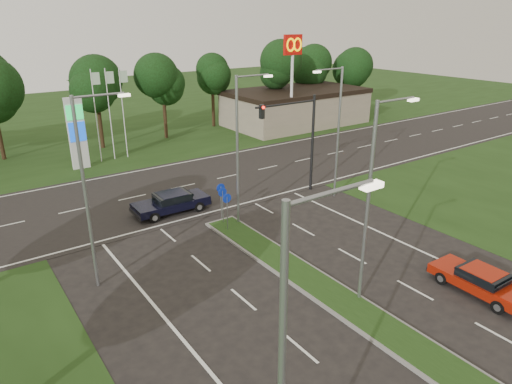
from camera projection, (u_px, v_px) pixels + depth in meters
verge_far at (65, 119)px, 57.67m from camera, size 160.00×50.00×0.02m
cross_road at (171, 189)px, 33.99m from camera, size 160.00×12.00×0.02m
median_kerb at (382, 328)px, 18.70m from camera, size 2.00×26.00×0.12m
commercial_building at (296, 107)px, 54.28m from camera, size 16.00×9.00×4.00m
streetlight_median_near at (372, 194)px, 18.97m from camera, size 2.53×0.22×9.00m
streetlight_median_far at (240, 144)px, 26.61m from camera, size 2.53×0.22×9.00m
streetlight_left_near at (289, 374)px, 9.39m from camera, size 2.53×0.22×9.00m
streetlight_left_far at (89, 185)px, 20.08m from camera, size 2.53×0.22×9.00m
streetlight_right_far at (337, 127)px, 30.80m from camera, size 2.53×0.22×9.00m
traffic_signal at (299, 130)px, 31.61m from camera, size 5.10×0.42×7.00m
median_signs at (223, 199)px, 27.58m from camera, size 1.16×1.76×2.38m
gas_pylon at (79, 131)px, 37.73m from camera, size 5.80×1.26×8.00m
mcdonalds_sign at (293, 59)px, 46.91m from camera, size 2.20×0.47×10.40m
treeline_far at (95, 75)px, 43.78m from camera, size 6.00×6.00×9.90m
red_sedan at (481, 280)px, 20.97m from camera, size 1.92×4.42×1.20m
navy_sedan at (171, 202)px, 29.71m from camera, size 4.89×2.12×1.33m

